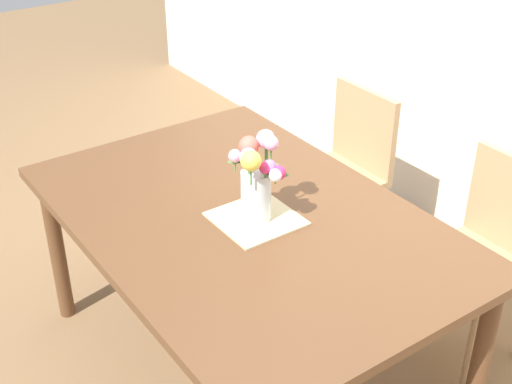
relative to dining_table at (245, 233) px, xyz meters
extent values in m
plane|color=brown|center=(0.00, 0.00, -0.70)|extent=(12.00, 12.00, 0.00)
cube|color=brown|center=(0.00, 0.00, 0.06)|extent=(1.73, 1.16, 0.04)
cylinder|color=brown|center=(-0.78, -0.50, -0.33)|extent=(0.07, 0.07, 0.74)
cylinder|color=brown|center=(-0.78, 0.50, -0.33)|extent=(0.07, 0.07, 0.74)
cylinder|color=brown|center=(0.78, 0.50, -0.33)|extent=(0.07, 0.07, 0.74)
cube|color=tan|center=(-0.45, 0.84, -0.24)|extent=(0.42, 0.42, 0.04)
cylinder|color=tan|center=(-0.27, 0.66, -0.48)|extent=(0.04, 0.04, 0.44)
cylinder|color=tan|center=(-0.63, 0.66, -0.48)|extent=(0.04, 0.04, 0.44)
cylinder|color=tan|center=(-0.27, 1.02, -0.48)|extent=(0.04, 0.04, 0.44)
cylinder|color=tan|center=(-0.63, 1.02, -0.48)|extent=(0.04, 0.04, 0.44)
cube|color=tan|center=(-0.45, 1.03, -0.01)|extent=(0.42, 0.04, 0.42)
cube|color=tan|center=(0.45, 0.84, -0.24)|extent=(0.42, 0.42, 0.04)
cylinder|color=tan|center=(0.63, 0.66, -0.48)|extent=(0.04, 0.04, 0.44)
cylinder|color=tan|center=(0.27, 0.66, -0.48)|extent=(0.04, 0.04, 0.44)
cylinder|color=tan|center=(0.27, 1.02, -0.48)|extent=(0.04, 0.04, 0.44)
cube|color=#CCB789|center=(0.05, 0.02, 0.08)|extent=(0.29, 0.29, 0.01)
cylinder|color=silver|center=(0.05, 0.02, 0.18)|extent=(0.11, 0.11, 0.19)
sphere|color=#EA9EBC|center=(0.01, 0.08, 0.38)|extent=(0.07, 0.07, 0.07)
cylinder|color=#478438|center=(0.01, 0.08, 0.33)|extent=(0.01, 0.01, 0.11)
sphere|color=#EFD14C|center=(0.00, 0.10, 0.37)|extent=(0.04, 0.04, 0.04)
cylinder|color=#478438|center=(0.00, 0.10, 0.32)|extent=(0.01, 0.01, 0.10)
sphere|color=#EA9EBC|center=(0.04, -0.01, 0.35)|extent=(0.07, 0.07, 0.07)
cylinder|color=#478438|center=(0.04, -0.01, 0.31)|extent=(0.01, 0.01, 0.08)
sphere|color=#D12D66|center=(0.10, 0.02, 0.32)|extent=(0.04, 0.04, 0.04)
cylinder|color=#478438|center=(0.10, 0.02, 0.30)|extent=(0.01, 0.01, 0.05)
sphere|color=#D12D66|center=(0.13, 0.06, 0.31)|extent=(0.05, 0.05, 0.05)
cylinder|color=#478438|center=(0.13, 0.06, 0.29)|extent=(0.01, 0.01, 0.03)
sphere|color=white|center=(0.14, 0.04, 0.30)|extent=(0.05, 0.05, 0.05)
cylinder|color=#478438|center=(0.14, 0.04, 0.29)|extent=(0.01, 0.01, 0.03)
sphere|color=#EFD14C|center=(0.10, -0.04, 0.37)|extent=(0.07, 0.07, 0.07)
cylinder|color=#478438|center=(0.10, -0.04, 0.32)|extent=(0.01, 0.01, 0.10)
sphere|color=#B266C6|center=(0.10, 0.04, 0.32)|extent=(0.05, 0.05, 0.05)
cylinder|color=#478438|center=(0.10, 0.04, 0.30)|extent=(0.01, 0.01, 0.05)
sphere|color=#E55B4C|center=(0.00, 0.02, 0.37)|extent=(0.07, 0.07, 0.07)
cylinder|color=#478438|center=(0.00, 0.02, 0.32)|extent=(0.01, 0.01, 0.10)
sphere|color=#EA9EBC|center=(-0.01, -0.03, 0.34)|extent=(0.05, 0.05, 0.05)
cylinder|color=#478438|center=(-0.01, -0.03, 0.31)|extent=(0.01, 0.01, 0.07)
sphere|color=#EA9EBC|center=(0.05, 0.08, 0.38)|extent=(0.06, 0.06, 0.06)
cylinder|color=#478438|center=(0.05, 0.08, 0.33)|extent=(0.01, 0.01, 0.11)
ellipsoid|color=#478438|center=(0.07, 0.06, 0.30)|extent=(0.05, 0.07, 0.03)
ellipsoid|color=#478438|center=(0.12, 0.07, 0.28)|extent=(0.07, 0.06, 0.03)
ellipsoid|color=#478438|center=(-0.01, -0.03, 0.31)|extent=(0.07, 0.06, 0.02)
ellipsoid|color=#478438|center=(0.11, 0.03, 0.29)|extent=(0.07, 0.04, 0.02)
camera|label=1|loc=(1.85, -1.25, 1.50)|focal=49.13mm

